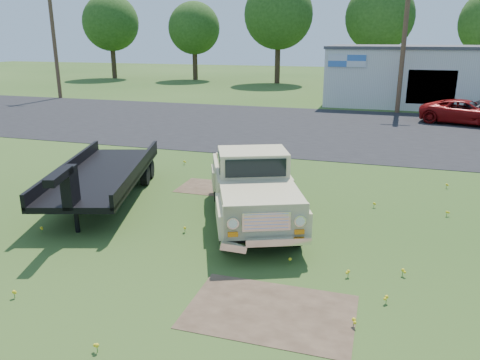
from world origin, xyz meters
name	(u,v)px	position (x,y,z in m)	size (l,w,h in m)	color
ground	(240,237)	(0.00, 0.00, 0.00)	(140.00, 140.00, 0.00)	#284917
asphalt_lot	(321,128)	(0.00, 15.00, 0.00)	(90.00, 14.00, 0.02)	black
dirt_patch_a	(270,312)	(1.50, -3.00, 0.00)	(3.00, 2.00, 0.01)	#473426
dirt_patch_b	(213,188)	(-2.00, 3.50, 0.00)	(2.20, 1.60, 0.01)	#473426
commercial_building	(428,75)	(6.00, 26.99, 2.10)	(14.20, 8.20, 4.15)	beige
utility_pole_west	(54,39)	(-22.00, 22.00, 4.60)	(1.60, 0.30, 9.00)	#482E21
utility_pole_mid	(404,39)	(4.00, 22.00, 4.60)	(1.60, 0.30, 9.00)	#482E21
treeline_a	(111,23)	(-28.00, 40.00, 6.30)	(6.40, 6.40, 9.52)	#392A1A
treeline_b	(194,28)	(-18.00, 41.00, 5.67)	(5.76, 5.76, 8.57)	#392A1A
treeline_c	(279,15)	(-8.00, 39.50, 6.93)	(7.04, 7.04, 10.47)	#392A1A
treeline_d	(380,17)	(2.00, 40.50, 6.62)	(6.72, 6.72, 10.00)	#392A1A
vintage_pickup_truck	(252,186)	(0.00, 1.14, 0.98)	(2.10, 5.40, 1.96)	tan
flatbed_trailer	(103,170)	(-4.77, 1.49, 0.91)	(2.22, 6.67, 1.82)	black
red_pickup	(465,112)	(7.59, 18.71, 0.67)	(2.22, 4.82, 1.34)	maroon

